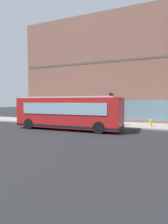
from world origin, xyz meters
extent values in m
plane|color=#262628|center=(0.00, 0.00, 0.00)|extent=(120.00, 120.00, 0.00)
cube|color=#9E9991|center=(4.96, 0.00, 0.07)|extent=(4.72, 40.00, 0.15)
cube|color=#8C5B4C|center=(10.71, 0.00, 6.90)|extent=(6.78, 23.52, 13.81)
cube|color=brown|center=(7.47, 0.00, 7.59)|extent=(0.36, 23.05, 0.24)
cube|color=slate|center=(7.37, 0.00, 1.60)|extent=(0.12, 16.46, 2.40)
cube|color=red|center=(0.07, 1.22, 1.60)|extent=(2.55, 10.01, 2.70)
cube|color=silver|center=(0.07, 1.22, 3.01)|extent=(2.17, 9.01, 0.12)
cube|color=#8CB2C6|center=(0.04, 6.20, 2.05)|extent=(2.20, 0.09, 1.20)
cube|color=#8CB2C6|center=(1.34, 1.22, 2.00)|extent=(0.10, 8.20, 1.00)
cube|color=#8CB2C6|center=(-1.20, 1.21, 2.00)|extent=(0.10, 8.20, 1.00)
cube|color=black|center=(0.07, 1.22, 0.43)|extent=(2.59, 10.05, 0.20)
cylinder|color=black|center=(1.20, 4.82, 0.50)|extent=(0.31, 1.00, 1.00)
cylinder|color=black|center=(-1.10, 4.81, 0.50)|extent=(0.31, 1.00, 1.00)
cylinder|color=black|center=(1.24, -2.18, 0.50)|extent=(0.31, 1.00, 1.00)
cylinder|color=black|center=(-1.06, -2.19, 0.50)|extent=(0.31, 1.00, 1.00)
cylinder|color=black|center=(3.00, -2.01, 1.85)|extent=(0.14, 0.14, 3.40)
cube|color=black|center=(3.00, -2.20, 3.00)|extent=(0.32, 0.24, 0.90)
sphere|color=red|center=(3.00, -2.33, 3.28)|extent=(0.20, 0.20, 0.20)
sphere|color=yellow|center=(3.00, -2.33, 3.00)|extent=(0.20, 0.20, 0.20)
sphere|color=green|center=(3.00, -2.33, 2.72)|extent=(0.20, 0.20, 0.20)
cylinder|color=gold|center=(4.10, -5.85, 0.43)|extent=(0.24, 0.24, 0.55)
sphere|color=gold|center=(4.10, -5.85, 0.78)|extent=(0.22, 0.22, 0.22)
cylinder|color=gold|center=(4.10, -6.02, 0.48)|extent=(0.10, 0.12, 0.10)
cylinder|color=gold|center=(4.27, -5.85, 0.48)|extent=(0.12, 0.10, 0.10)
cylinder|color=gold|center=(6.07, -1.79, 0.54)|extent=(0.14, 0.14, 0.77)
cylinder|color=gold|center=(6.09, -1.97, 0.54)|extent=(0.14, 0.14, 0.77)
cylinder|color=#B23338|center=(6.08, -1.88, 1.23)|extent=(0.32, 0.32, 0.61)
sphere|color=beige|center=(6.08, -1.88, 1.64)|extent=(0.21, 0.21, 0.21)
cylinder|color=#B23338|center=(3.29, 7.12, 0.56)|extent=(0.14, 0.14, 0.83)
cylinder|color=#B23338|center=(3.21, 7.29, 0.56)|extent=(0.14, 0.14, 0.83)
cylinder|color=black|center=(3.25, 7.21, 1.30)|extent=(0.32, 0.32, 0.65)
sphere|color=tan|center=(3.25, 7.21, 1.74)|extent=(0.22, 0.22, 0.22)
cylinder|color=black|center=(4.46, -2.14, 0.53)|extent=(0.14, 0.14, 0.76)
cylinder|color=black|center=(4.58, -2.00, 0.53)|extent=(0.14, 0.14, 0.76)
cylinder|color=#3F8C4C|center=(4.52, -2.07, 1.21)|extent=(0.32, 0.32, 0.60)
sphere|color=beige|center=(4.52, -2.07, 1.61)|extent=(0.20, 0.20, 0.20)
camera|label=1|loc=(-15.32, -6.87, 2.63)|focal=29.80mm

